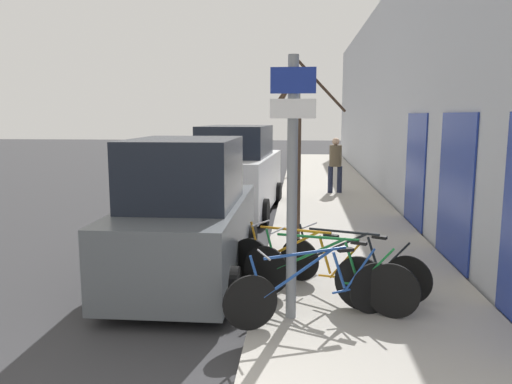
{
  "coord_description": "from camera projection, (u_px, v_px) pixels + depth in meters",
  "views": [
    {
      "loc": [
        1.59,
        -2.61,
        2.67
      ],
      "look_at": [
        0.81,
        6.26,
        1.3
      ],
      "focal_mm": 35.0,
      "sensor_mm": 36.0,
      "label": 1
    }
  ],
  "objects": [
    {
      "name": "bicycle_2",
      "position": [
        302.0,
        268.0,
        6.94
      ],
      "size": [
        2.15,
        1.22,
        0.99
      ],
      "rotation": [
        0.0,
        0.0,
        1.06
      ],
      "color": "black",
      "rests_on": "sidewalk_curb"
    },
    {
      "name": "pedestrian_near",
      "position": [
        335.0,
        161.0,
        16.24
      ],
      "size": [
        0.46,
        0.4,
        1.8
      ],
      "rotation": [
        0.0,
        0.0,
        0.22
      ],
      "color": "#1E2338",
      "rests_on": "sidewalk_curb"
    },
    {
      "name": "ground_plane",
      "position": [
        243.0,
        210.0,
        14.14
      ],
      "size": [
        80.0,
        80.0,
        0.0
      ],
      "primitive_type": "plane",
      "color": "#333335"
    },
    {
      "name": "bicycle_3",
      "position": [
        350.0,
        265.0,
        7.17
      ],
      "size": [
        2.05,
        1.16,
        0.91
      ],
      "rotation": [
        0.0,
        0.0,
        1.06
      ],
      "color": "black",
      "rests_on": "sidewalk_curb"
    },
    {
      "name": "traffic_light",
      "position": [
        299.0,
        107.0,
        21.74
      ],
      "size": [
        0.2,
        0.3,
        4.5
      ],
      "color": "gray",
      "rests_on": "sidewalk_curb"
    },
    {
      "name": "bicycle_1",
      "position": [
        325.0,
        276.0,
        6.62
      ],
      "size": [
        2.28,
        1.02,
        0.96
      ],
      "rotation": [
        0.0,
        0.0,
        1.16
      ],
      "color": "black",
      "rests_on": "sidewalk_curb"
    },
    {
      "name": "building_facade",
      "position": [
        387.0,
        97.0,
        15.95
      ],
      "size": [
        0.23,
        32.0,
        6.5
      ],
      "color": "#B2B7C1",
      "rests_on": "ground"
    },
    {
      "name": "street_tree",
      "position": [
        298.0,
        164.0,
        9.44
      ],
      "size": [
        1.54,
        1.01,
        3.52
      ],
      "color": "#4C3828",
      "rests_on": "sidewalk_curb"
    },
    {
      "name": "signpost",
      "position": [
        292.0,
        182.0,
        6.02
      ],
      "size": [
        0.54,
        0.15,
        3.22
      ],
      "color": "gray",
      "rests_on": "sidewalk_curb"
    },
    {
      "name": "parked_car_1",
      "position": [
        237.0,
        174.0,
        13.54
      ],
      "size": [
        2.3,
        4.9,
        2.39
      ],
      "rotation": [
        0.0,
        0.0,
        -0.06
      ],
      "color": "silver",
      "rests_on": "ground"
    },
    {
      "name": "bicycle_0",
      "position": [
        314.0,
        291.0,
        6.1
      ],
      "size": [
        2.15,
        0.92,
        0.92
      ],
      "rotation": [
        0.0,
        0.0,
        1.97
      ],
      "color": "black",
      "rests_on": "sidewalk_curb"
    },
    {
      "name": "parked_car_0",
      "position": [
        187.0,
        219.0,
        7.96
      ],
      "size": [
        1.99,
        4.14,
        2.31
      ],
      "rotation": [
        0.0,
        0.0,
        -0.0
      ],
      "color": "#51565B",
      "rests_on": "ground"
    },
    {
      "name": "sidewalk_curb",
      "position": [
        329.0,
        194.0,
        16.66
      ],
      "size": [
        3.2,
        32.0,
        0.15
      ],
      "color": "#ADA89E",
      "rests_on": "ground"
    }
  ]
}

